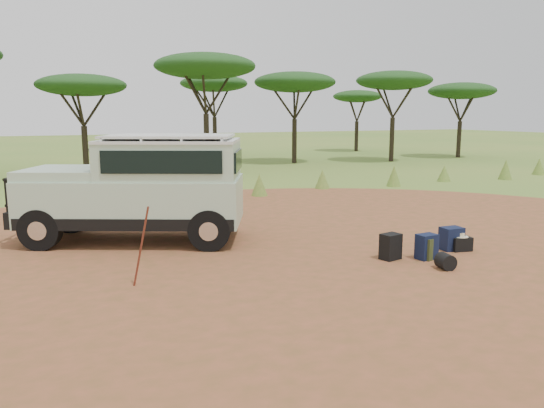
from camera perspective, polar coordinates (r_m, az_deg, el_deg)
name	(u,v)px	position (r m, az deg, el deg)	size (l,w,h in m)	color
ground	(286,265)	(10.40, 1.55, -6.62)	(140.00, 140.00, 0.00)	#547C2C
dirt_clearing	(286,265)	(10.40, 1.55, -6.60)	(23.00, 23.00, 0.01)	brown
grass_fringe	(179,188)	(18.38, -10.01, 1.66)	(36.60, 1.60, 0.90)	#547C2C
acacia_treeline	(134,76)	(29.31, -14.63, 13.19)	(46.70, 13.20, 6.26)	#2D2419
safari_vehicle	(141,190)	(12.50, -13.87, 1.42)	(5.36, 3.92, 2.45)	#A6C0A4
walking_staff	(141,247)	(9.21, -13.91, -4.52)	(0.03, 0.03, 1.44)	brown
backpack_black	(391,247)	(11.01, 12.63, -4.50)	(0.39, 0.29, 0.53)	black
backpack_navy	(427,247)	(11.21, 16.29, -4.44)	(0.40, 0.28, 0.52)	#101634
backpack_olive	(428,249)	(11.21, 16.44, -4.63)	(0.32, 0.23, 0.45)	#353F1D
duffel_navy	(451,239)	(12.12, 18.73, -3.55)	(0.45, 0.34, 0.50)	#101634
hard_case	(460,244)	(12.15, 19.59, -4.05)	(0.43, 0.31, 0.31)	black
stuff_sack	(445,262)	(10.62, 18.16, -5.90)	(0.31, 0.31, 0.31)	black
safari_hat	(461,235)	(12.11, 19.64, -3.19)	(0.32, 0.32, 0.09)	beige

